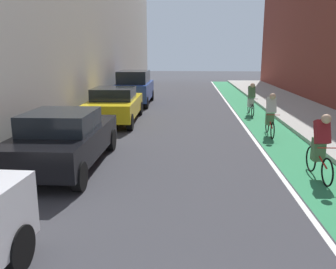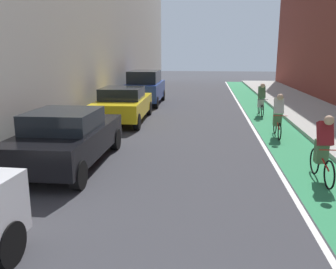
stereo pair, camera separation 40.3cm
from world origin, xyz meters
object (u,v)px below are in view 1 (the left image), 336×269
parked_sedan_black (64,138)px  parked_suv_blue (135,87)px  cyclist_far (251,99)px  parked_sedan_yellow_cab (115,104)px  cyclist_mid (320,146)px  cyclist_trailing (271,114)px

parked_sedan_black → parked_suv_blue: size_ratio=0.98×
parked_suv_blue → cyclist_far: parked_suv_blue is taller
parked_sedan_yellow_cab → parked_suv_blue: size_ratio=1.03×
parked_suv_blue → cyclist_mid: bearing=-62.9°
parked_suv_blue → cyclist_mid: 14.05m
parked_suv_blue → cyclist_trailing: parked_suv_blue is taller
parked_sedan_black → cyclist_mid: 6.42m
cyclist_trailing → parked_sedan_yellow_cab: bearing=159.7°
parked_sedan_black → parked_sedan_yellow_cab: size_ratio=0.95×
cyclist_trailing → cyclist_mid: bearing=-87.7°
parked_sedan_black → cyclist_trailing: size_ratio=2.72×
parked_sedan_black → cyclist_trailing: (6.22, 4.10, 0.02)m
parked_sedan_black → cyclist_trailing: cyclist_trailing is taller
parked_suv_blue → cyclist_mid: parked_suv_blue is taller
cyclist_mid → parked_sedan_yellow_cab: bearing=133.0°
cyclist_trailing → parked_sedan_black: bearing=-146.6°
parked_sedan_black → cyclist_far: size_ratio=2.74×
cyclist_trailing → parked_suv_blue: bearing=128.1°
cyclist_mid → parked_sedan_black: bearing=175.8°
parked_suv_blue → parked_sedan_yellow_cab: bearing=-90.0°
cyclist_trailing → cyclist_far: cyclist_trailing is taller
cyclist_mid → cyclist_trailing: (-0.19, 4.57, -0.00)m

